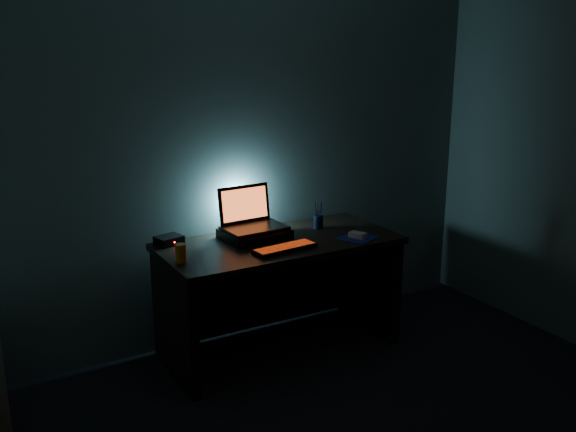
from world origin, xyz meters
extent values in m
cube|color=#4B5651|center=(0.00, 2.00, 1.25)|extent=(3.50, 0.00, 2.50)
cube|color=black|center=(0.00, 1.62, 0.73)|extent=(1.50, 0.70, 0.04)
cube|color=black|center=(-0.71, 1.62, 0.35)|extent=(0.06, 0.64, 0.71)
cube|color=black|center=(0.71, 1.62, 0.35)|extent=(0.06, 0.64, 0.71)
cube|color=black|center=(0.00, 1.95, 0.35)|extent=(1.38, 0.02, 0.65)
cube|color=black|center=(-0.11, 1.74, 0.78)|extent=(0.42, 0.32, 0.06)
cube|color=black|center=(-0.11, 1.74, 0.82)|extent=(0.39, 0.28, 0.02)
cube|color=black|center=(-0.12, 1.87, 0.95)|extent=(0.36, 0.07, 0.24)
cube|color=#FF551A|center=(-0.12, 1.86, 0.95)|extent=(0.32, 0.05, 0.20)
cube|color=black|center=(-0.06, 1.44, 0.76)|extent=(0.41, 0.17, 0.02)
cube|color=red|center=(-0.06, 1.44, 0.77)|extent=(0.39, 0.15, 0.00)
cube|color=#0B1750|center=(0.46, 1.42, 0.75)|extent=(0.28, 0.27, 0.00)
cube|color=#9F9EA4|center=(0.46, 1.42, 0.77)|extent=(0.10, 0.12, 0.03)
cylinder|color=black|center=(0.36, 1.73, 0.80)|extent=(0.08, 0.08, 0.09)
cylinder|color=#D4670B|center=(-0.68, 1.54, 0.80)|extent=(0.07, 0.07, 0.11)
cube|color=black|center=(-0.63, 1.89, 0.78)|extent=(0.18, 0.16, 0.05)
sphere|color=#FF0C07|center=(-0.61, 1.83, 0.78)|extent=(0.01, 0.01, 0.01)
camera|label=1|loc=(-1.85, -1.74, 1.96)|focal=40.00mm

